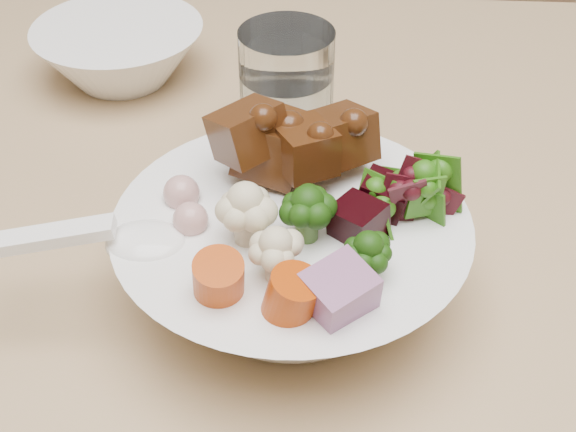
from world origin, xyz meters
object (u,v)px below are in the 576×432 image
at_px(side_bowl, 120,53).
at_px(chair_far, 301,139).
at_px(food_bowl, 295,252).
at_px(dining_table, 489,339).
at_px(water_glass, 287,111).

bearing_deg(side_bowl, chair_far, 67.77).
distance_m(chair_far, food_bowl, 0.78).
relative_size(dining_table, water_glass, 12.95).
bearing_deg(side_bowl, food_bowl, -56.64).
xyz_separation_m(food_bowl, water_glass, (-0.02, 0.15, 0.02)).
distance_m(dining_table, food_bowl, 0.20).
relative_size(dining_table, side_bowl, 9.98).
distance_m(food_bowl, water_glass, 0.15).
distance_m(chair_far, side_bowl, 0.56).
bearing_deg(dining_table, water_glass, 146.66).
bearing_deg(water_glass, food_bowl, -83.54).
height_order(dining_table, side_bowl, side_bowl).
bearing_deg(side_bowl, dining_table, -36.06).
xyz_separation_m(chair_far, side_bowl, (-0.16, -0.39, 0.36)).
height_order(food_bowl, side_bowl, food_bowl).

